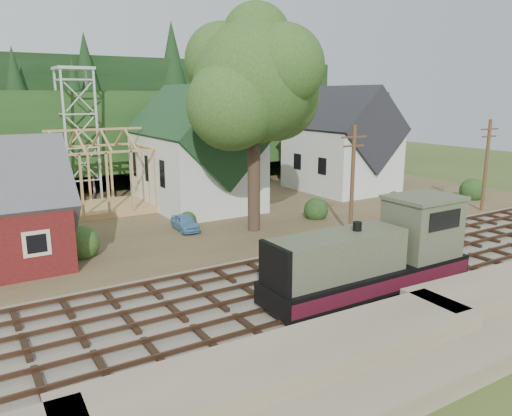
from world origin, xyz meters
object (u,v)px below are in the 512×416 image
locomotive (377,256)px  car_blue (185,223)px  car_red (372,180)px  patio_set (16,232)px

locomotive → car_blue: size_ratio=3.43×
car_red → patio_set: bearing=110.1°
locomotive → patio_set: locomotive is taller
car_red → car_blue: bearing=109.7°
locomotive → car_blue: bearing=102.8°
locomotive → car_red: bearing=45.7°
patio_set → car_red: bearing=14.5°
locomotive → car_blue: locomotive is taller
car_blue → patio_set: patio_set is taller
car_blue → locomotive: bearing=-73.0°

